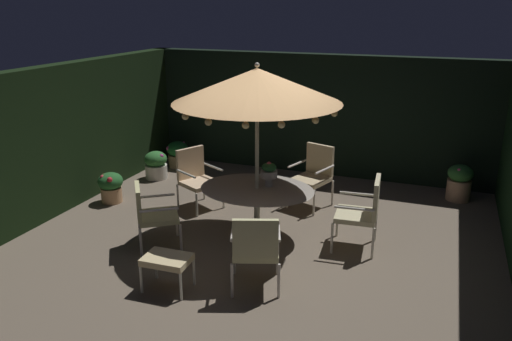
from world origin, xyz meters
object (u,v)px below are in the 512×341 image
object	(u,v)px
patio_chair_northeast	(196,175)
potted_plant_right_far	(156,165)
potted_plant_back_left	(178,153)
centerpiece_planter	(269,172)
patio_umbrella	(257,86)
patio_dining_table	(257,197)
potted_plant_left_near	(460,182)
patio_chair_south	(364,209)
potted_plant_back_center	(111,186)
patio_chair_east	(151,211)
ottoman_footrest	(167,261)
patio_chair_southeast	(256,247)
patio_chair_north	(314,172)

from	to	relation	value
patio_chair_northeast	potted_plant_right_far	world-z (taller)	patio_chair_northeast
potted_plant_back_left	centerpiece_planter	bearing A→B (deg)	-39.78
potted_plant_back_left	patio_umbrella	bearing A→B (deg)	-42.67
patio_dining_table	patio_umbrella	world-z (taller)	patio_umbrella
patio_umbrella	potted_plant_right_far	distance (m)	3.84
centerpiece_planter	potted_plant_right_far	world-z (taller)	centerpiece_planter
potted_plant_left_near	patio_chair_northeast	bearing A→B (deg)	-155.61
centerpiece_planter	patio_chair_northeast	world-z (taller)	centerpiece_planter
patio_chair_northeast	patio_chair_south	distance (m)	2.99
potted_plant_back_center	potted_plant_back_left	distance (m)	2.23
patio_chair_east	ottoman_footrest	distance (m)	1.22
patio_chair_southeast	patio_chair_south	bearing A→B (deg)	57.31
patio_chair_southeast	potted_plant_left_near	world-z (taller)	patio_chair_southeast
potted_plant_back_center	potted_plant_left_near	xyz separation A→B (m)	(5.70, 2.29, 0.04)
patio_dining_table	patio_chair_northeast	bearing A→B (deg)	152.55
centerpiece_planter	potted_plant_left_near	world-z (taller)	centerpiece_planter
patio_umbrella	potted_plant_right_far	xyz separation A→B (m)	(-2.81, 1.74, -1.97)
patio_chair_north	potted_plant_back_left	bearing A→B (deg)	161.58
patio_chair_south	potted_plant_left_near	size ratio (longest dim) A/B	1.63
centerpiece_planter	potted_plant_back_left	world-z (taller)	centerpiece_planter
patio_chair_northeast	potted_plant_back_center	world-z (taller)	patio_chair_northeast
centerpiece_planter	patio_chair_east	bearing A→B (deg)	-143.56
potted_plant_back_center	potted_plant_right_far	size ratio (longest dim) A/B	0.97
patio_dining_table	patio_chair_northeast	world-z (taller)	patio_chair_northeast
patio_chair_north	patio_chair_northeast	xyz separation A→B (m)	(-1.86, -0.76, -0.04)
potted_plant_back_left	potted_plant_back_center	bearing A→B (deg)	-92.01
potted_plant_back_center	potted_plant_left_near	distance (m)	6.14
potted_plant_back_center	potted_plant_right_far	world-z (taller)	potted_plant_right_far
potted_plant_back_center	potted_plant_left_near	size ratio (longest dim) A/B	0.83
potted_plant_right_far	patio_dining_table	bearing A→B (deg)	-31.70
ottoman_footrest	potted_plant_left_near	world-z (taller)	potted_plant_left_near
patio_umbrella	patio_chair_north	world-z (taller)	patio_umbrella
patio_chair_south	patio_chair_north	bearing A→B (deg)	128.24
patio_umbrella	patio_chair_southeast	distance (m)	2.28
patio_umbrella	potted_plant_back_left	distance (m)	4.27
centerpiece_planter	ottoman_footrest	distance (m)	2.13
patio_dining_table	potted_plant_left_near	world-z (taller)	patio_dining_table
potted_plant_back_center	potted_plant_right_far	distance (m)	1.40
patio_chair_south	patio_chair_northeast	bearing A→B (deg)	168.66
patio_chair_southeast	ottoman_footrest	world-z (taller)	patio_chair_southeast
patio_chair_northeast	potted_plant_back_left	xyz separation A→B (m)	(-1.41, 1.85, -0.27)
patio_dining_table	potted_plant_back_center	bearing A→B (deg)	173.28
centerpiece_planter	potted_plant_left_near	distance (m)	3.73
patio_chair_north	potted_plant_left_near	size ratio (longest dim) A/B	1.62
patio_chair_east	potted_plant_right_far	world-z (taller)	patio_chair_east
patio_chair_north	potted_plant_back_center	size ratio (longest dim) A/B	1.94
patio_umbrella	patio_chair_east	world-z (taller)	patio_umbrella
patio_chair_east	patio_chair_northeast	bearing A→B (deg)	94.37
patio_chair_east	potted_plant_left_near	world-z (taller)	patio_chair_east
potted_plant_right_far	potted_plant_back_left	bearing A→B (deg)	88.32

